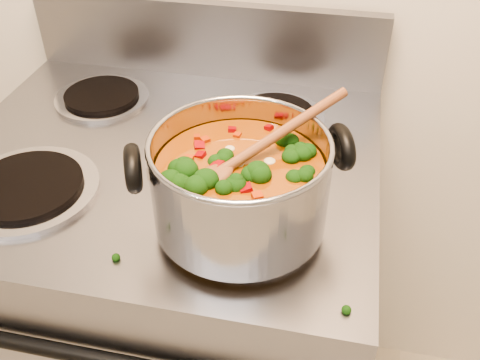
% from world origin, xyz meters
% --- Properties ---
extents(electric_range, '(0.75, 0.68, 1.08)m').
position_xyz_m(electric_range, '(-0.02, 1.16, 0.47)').
color(electric_range, gray).
rests_on(electric_range, ground).
extents(stockpot, '(0.31, 0.25, 0.15)m').
position_xyz_m(stockpot, '(0.15, 1.00, 1.00)').
color(stockpot, '#97979F').
rests_on(stockpot, electric_range).
extents(wooden_spoon, '(0.20, 0.21, 0.08)m').
position_xyz_m(wooden_spoon, '(0.16, 1.01, 1.05)').
color(wooden_spoon, brown).
rests_on(wooden_spoon, stockpot).
extents(cooktop_crumbs, '(0.17, 0.24, 0.01)m').
position_xyz_m(cooktop_crumbs, '(0.29, 1.02, 0.92)').
color(cooktop_crumbs, black).
rests_on(cooktop_crumbs, electric_range).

